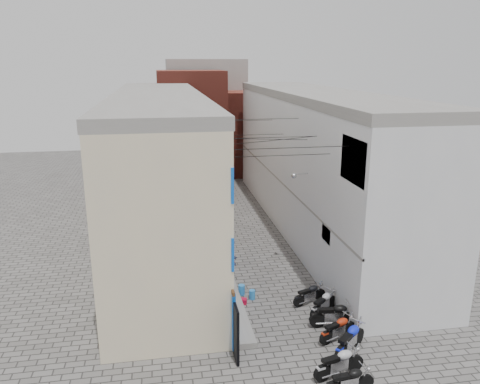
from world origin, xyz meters
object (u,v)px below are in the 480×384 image
motorcycle_a (350,379)px  water_jug_far (242,290)px  red_crate (242,301)px  person_a (232,264)px  motorcycle_b (339,362)px  motorcycle_g (310,293)px  motorcycle_d (338,328)px  motorcycle_e (335,314)px  motorcycle_f (324,302)px  water_jug_near (252,295)px  person_b (232,261)px  motorcycle_c (350,338)px

motorcycle_a → water_jug_far: motorcycle_a is taller
motorcycle_a → red_crate: bearing=-165.4°
person_a → water_jug_far: (0.26, -1.44, -0.73)m
motorcycle_b → motorcycle_g: (0.59, 5.15, -0.07)m
motorcycle_d → motorcycle_e: (0.19, 0.92, 0.07)m
motorcycle_e → motorcycle_f: bearing=-170.6°
water_jug_near → water_jug_far: size_ratio=0.90×
motorcycle_f → motorcycle_b: bearing=-49.3°
motorcycle_g → water_jug_far: size_ratio=3.64×
motorcycle_a → person_b: size_ratio=1.02×
person_a → water_jug_far: size_ratio=2.93×
person_b → water_jug_near: bearing=-120.6°
motorcycle_c → person_a: size_ratio=1.51×
motorcycle_b → water_jug_near: 6.33m
person_a → red_crate: (0.15, -2.30, -0.85)m
motorcycle_e → water_jug_near: size_ratio=4.75×
motorcycle_b → motorcycle_d: motorcycle_b is taller
motorcycle_e → water_jug_near: 4.16m
motorcycle_g → red_crate: bearing=-120.3°
motorcycle_d → red_crate: 4.80m
motorcycle_c → person_a: (-3.52, 6.73, 0.34)m
motorcycle_b → motorcycle_f: (0.93, 4.18, -0.04)m
motorcycle_a → motorcycle_e: motorcycle_e is taller
person_a → red_crate: size_ratio=3.76×
motorcycle_f → water_jug_far: 4.03m
motorcycle_b → motorcycle_e: size_ratio=0.97×
motorcycle_f → motorcycle_g: motorcycle_f is taller
water_jug_near → red_crate: size_ratio=1.15×
motorcycle_b → red_crate: motorcycle_b is taller
motorcycle_a → motorcycle_f: 5.15m
motorcycle_g → person_b: person_b is taller
motorcycle_b → person_a: person_a is taller
person_a → motorcycle_e: bearing=-149.6°
water_jug_near → motorcycle_e: bearing=-45.1°
motorcycle_a → motorcycle_e: bearing=160.0°
motorcycle_f → water_jug_far: (-3.28, 2.33, -0.31)m
motorcycle_a → person_a: (-2.63, 8.84, 0.45)m
motorcycle_e → water_jug_near: (-2.93, 2.93, -0.39)m
motorcycle_e → motorcycle_f: motorcycle_e is taller
motorcycle_a → motorcycle_d: bearing=159.4°
motorcycle_d → motorcycle_e: 0.95m
motorcycle_a → motorcycle_g: 6.06m
motorcycle_e → water_jug_far: bearing=-129.9°
water_jug_near → red_crate: (-0.52, -0.36, -0.10)m
water_jug_far → red_crate: bearing=-97.0°
motorcycle_f → motorcycle_g: size_ratio=1.06×
water_jug_far → motorcycle_e: bearing=-45.8°
motorcycle_f → water_jug_near: (-2.86, 1.83, -0.33)m
motorcycle_a → water_jug_near: motorcycle_a is taller
person_a → water_jug_near: size_ratio=3.26×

